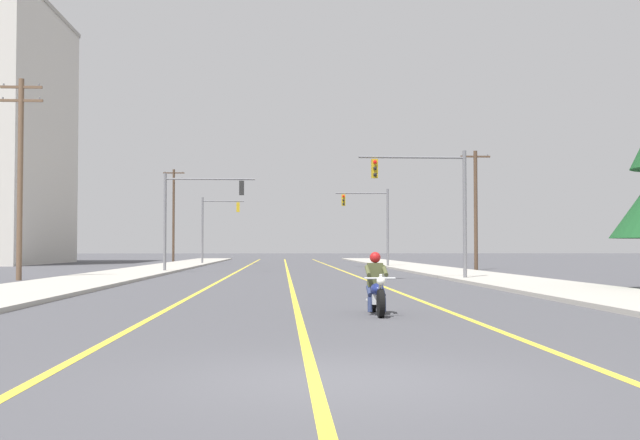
{
  "coord_description": "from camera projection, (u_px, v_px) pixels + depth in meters",
  "views": [
    {
      "loc": [
        -0.67,
        -9.36,
        1.56
      ],
      "look_at": [
        0.62,
        17.04,
        2.49
      ],
      "focal_mm": 44.23,
      "sensor_mm": 36.0,
      "label": 1
    }
  ],
  "objects": [
    {
      "name": "sidewalk_kerb_left",
      "position": [
        140.0,
        272.0,
        48.8
      ],
      "size": [
        4.4,
        110.0,
        0.14
      ],
      "primitive_type": "cube",
      "color": "#ADA89E",
      "rests_on": "ground"
    },
    {
      "name": "motorcycle_with_rider",
      "position": [
        376.0,
        289.0,
        18.36
      ],
      "size": [
        0.7,
        2.19,
        1.46
      ],
      "color": "black",
      "rests_on": "ground"
    },
    {
      "name": "sidewalk_kerb_right",
      "position": [
        442.0,
        271.0,
        49.71
      ],
      "size": [
        4.4,
        110.0,
        0.14
      ],
      "primitive_type": "cube",
      "color": "#ADA89E",
      "rests_on": "ground"
    },
    {
      "name": "ground_plane",
      "position": [
        338.0,
        379.0,
        9.32
      ],
      "size": [
        400.0,
        400.0,
        0.0
      ],
      "primitive_type": "plane",
      "color": "#47474C"
    },
    {
      "name": "traffic_signal_mid_right",
      "position": [
        373.0,
        216.0,
        62.09
      ],
      "size": [
        4.21,
        0.37,
        6.2
      ],
      "color": "slate",
      "rests_on": "ground"
    },
    {
      "name": "lane_stripe_left",
      "position": [
        240.0,
        270.0,
        54.07
      ],
      "size": [
        0.16,
        100.0,
        0.01
      ],
      "primitive_type": "cube",
      "color": "yellow",
      "rests_on": "ground"
    },
    {
      "name": "traffic_signal_near_left",
      "position": [
        192.0,
        206.0,
        49.16
      ],
      "size": [
        5.68,
        0.39,
        6.2
      ],
      "color": "slate",
      "rests_on": "ground"
    },
    {
      "name": "traffic_signal_near_right",
      "position": [
        434.0,
        194.0,
        37.44
      ],
      "size": [
        5.19,
        0.46,
        6.2
      ],
      "color": "slate",
      "rests_on": "ground"
    },
    {
      "name": "utility_pole_right_far",
      "position": [
        476.0,
        207.0,
        54.48
      ],
      "size": [
        2.07,
        0.26,
        8.27
      ],
      "color": "#4C3828",
      "rests_on": "ground"
    },
    {
      "name": "utility_pole_left_near",
      "position": [
        20.0,
        172.0,
        37.56
      ],
      "size": [
        2.06,
        0.26,
        9.65
      ],
      "color": "brown",
      "rests_on": "ground"
    },
    {
      "name": "lane_stripe_center",
      "position": [
        287.0,
        270.0,
        54.23
      ],
      "size": [
        0.16,
        100.0,
        0.01
      ],
      "primitive_type": "cube",
      "color": "yellow",
      "rests_on": "ground"
    },
    {
      "name": "lane_stripe_right",
      "position": [
        341.0,
        270.0,
        54.41
      ],
      "size": [
        0.16,
        100.0,
        0.01
      ],
      "primitive_type": "cube",
      "color": "yellow",
      "rests_on": "ground"
    },
    {
      "name": "utility_pole_left_far",
      "position": [
        174.0,
        212.0,
        86.87
      ],
      "size": [
        2.33,
        0.26,
        10.21
      ],
      "color": "#4C3828",
      "rests_on": "ground"
    },
    {
      "name": "traffic_signal_mid_left",
      "position": [
        214.0,
        221.0,
        72.67
      ],
      "size": [
        3.92,
        0.52,
        6.2
      ],
      "color": "slate",
      "rests_on": "ground"
    }
  ]
}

